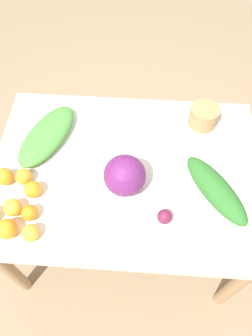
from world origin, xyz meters
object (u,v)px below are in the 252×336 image
Objects in this scene: greens_bunch_scallion at (47,135)px; orange_2 at (30,233)px; paper_bag at (204,116)px; orange_1 at (4,177)px; cabbage_purple at (126,176)px; beet_root at (165,217)px; orange_3 at (24,177)px; orange_6 at (30,213)px; orange_4 at (7,229)px; orange_0 at (13,207)px; greens_bunch_beet_tops at (216,190)px; orange_5 at (33,189)px.

orange_2 is (-0.03, 0.49, -0.00)m from greens_bunch_scallion.
paper_bag is 1.80× the size of orange_1.
cabbage_purple reaches higher than orange_2.
orange_3 is at bearing -13.23° from beet_root.
orange_6 is (-0.01, 0.40, -0.00)m from greens_bunch_scallion.
paper_bag reaches higher than orange_4.
orange_3 is at bearing -175.43° from orange_1.
paper_bag is 0.57m from beet_root.
cabbage_purple is at bearing -161.41° from orange_0.
beet_root is 0.63m from orange_3.
orange_2 is at bearing 175.31° from orange_4.
greens_bunch_beet_tops is at bearing -162.18° from orange_2.
greens_bunch_scallion is 5.84× the size of orange_6.
orange_6 is at bearing 91.00° from greens_bunch_scallion.
orange_0 is at bearing -46.65° from orange_2.
orange_2 is at bearing 124.77° from orange_1.
greens_bunch_beet_tops is (-0.03, 0.41, -0.01)m from paper_bag.
cabbage_purple reaches higher than orange_6.
orange_1 is at bearing -62.86° from orange_0.
greens_bunch_beet_tops is 0.81m from greens_bunch_scallion.
orange_6 is at bearing 11.24° from greens_bunch_beet_tops.
greens_bunch_scallion is at bearing -30.17° from cabbage_purple.
orange_4 is at bearing 47.38° from orange_6.
orange_1 is at bearing -72.55° from orange_4.
greens_bunch_beet_tops reaches higher than orange_2.
greens_bunch_beet_tops is at bearing 179.54° from orange_1.
paper_bag is 1.94× the size of orange_3.
orange_5 is at bearing 132.57° from orange_3.
paper_bag is 2.25× the size of beet_root.
greens_bunch_beet_tops is 4.85× the size of orange_1.
greens_bunch_beet_tops reaches higher than orange_5.
greens_bunch_beet_tops is 0.78m from orange_6.
cabbage_purple is 0.52m from orange_4.
greens_bunch_scallion is 5.27× the size of orange_0.
orange_1 reaches higher than orange_2.
orange_0 is at bearing 85.94° from orange_3.
orange_4 is (0.81, 0.64, -0.01)m from paper_bag.
cabbage_purple is 0.49m from orange_0.
paper_bag reaches higher than orange_6.
greens_bunch_scallion is 0.29m from orange_5.
cabbage_purple is at bearing -144.35° from orange_2.
greens_bunch_beet_tops is 5.56× the size of orange_6.
cabbage_purple reaches higher than orange_5.
greens_bunch_beet_tops is 0.87m from orange_4.
paper_bag is 0.77m from greens_bunch_scallion.
cabbage_purple is 0.45m from greens_bunch_scallion.
greens_bunch_scallion and orange_5 have the same top height.
orange_6 is (0.74, 0.56, -0.02)m from paper_bag.
orange_0 reaches higher than beet_root.
orange_4 is at bearing 15.39° from greens_bunch_beet_tops.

